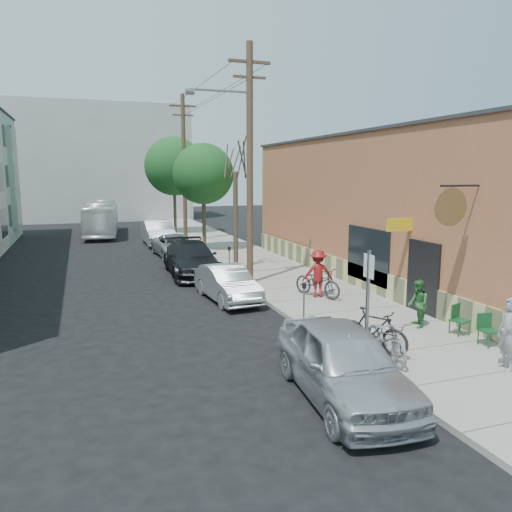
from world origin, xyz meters
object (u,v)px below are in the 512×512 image
object	(u,v)px
parking_meter_far	(229,255)
tree_leafy_mid	(203,174)
car_2	(191,259)
parking_meter_near	(304,295)
cyclist	(318,273)
bus	(101,218)
tree_leafy_far	(174,166)
utility_pole_near	(248,160)
parked_bike_b	(387,339)
tree_bare	(236,221)
patron_green	(418,304)
patio_chair_a	(460,320)
car_1	(227,283)
car_4	(158,233)
car_0	(344,363)
sign_post	(368,294)
patio_chair_b	(489,331)
patron_grey	(508,334)
parked_bike_a	(374,331)

from	to	relation	value
parking_meter_far	tree_leafy_mid	world-z (taller)	tree_leafy_mid
car_2	parking_meter_near	bearing A→B (deg)	-77.12
cyclist	bus	world-z (taller)	bus
tree_leafy_mid	tree_leafy_far	bearing A→B (deg)	90.00
utility_pole_near	parked_bike_b	bearing A→B (deg)	-87.51
tree_bare	patron_green	bearing A→B (deg)	-77.37
tree_bare	patron_green	size ratio (longest dim) A/B	3.25
tree_leafy_mid	patron_green	world-z (taller)	tree_leafy_mid
patio_chair_a	car_1	size ratio (longest dim) A/B	0.21
parked_bike_b	car_1	size ratio (longest dim) A/B	0.50
cyclist	car_4	size ratio (longest dim) A/B	0.36
parked_bike_b	car_0	bearing A→B (deg)	-139.07
sign_post	car_4	bearing A→B (deg)	94.34
tree_bare	cyclist	size ratio (longest dim) A/B	2.62
utility_pole_near	car_0	bearing A→B (deg)	-98.08
parking_meter_far	bus	distance (m)	19.41
patio_chair_a	bus	size ratio (longest dim) A/B	0.09
sign_post	parking_meter_far	bearing A→B (deg)	90.47
car_4	bus	bearing A→B (deg)	115.84
parking_meter_far	cyclist	distance (m)	6.08
patio_chair_b	patron_grey	world-z (taller)	patron_grey
tree_bare	patio_chair_a	size ratio (longest dim) A/B	5.46
utility_pole_near	patron_green	bearing A→B (deg)	-69.73
car_1	bus	xyz separation A→B (m)	(-3.68, 23.39, 0.68)
parking_meter_far	patron_grey	xyz separation A→B (m)	(2.91, -13.89, 0.06)
sign_post	car_2	xyz separation A→B (m)	(-1.81, 12.76, -1.03)
utility_pole_near	cyclist	size ratio (longest dim) A/B	5.46
tree_bare	parked_bike_a	bearing A→B (deg)	-90.10
patron_grey	car_1	world-z (taller)	patron_grey
cyclist	patron_grey	bearing A→B (deg)	112.91
car_0	tree_leafy_far	bearing A→B (deg)	92.11
patio_chair_a	patron_grey	size ratio (longest dim) A/B	0.49
tree_bare	car_1	distance (m)	6.06
sign_post	parking_meter_far	xyz separation A→B (m)	(-0.10, 12.12, -0.85)
parking_meter_near	car_4	size ratio (longest dim) A/B	0.24
car_0	car_2	world-z (taller)	car_0
parked_bike_b	parking_meter_far	bearing A→B (deg)	98.97
utility_pole_near	tree_leafy_mid	xyz separation A→B (m)	(0.41, 9.94, -0.57)
tree_leafy_far	bus	world-z (taller)	tree_leafy_far
car_0	parked_bike_a	bearing A→B (deg)	50.04
parking_meter_far	parked_bike_b	distance (m)	12.35
sign_post	car_0	distance (m)	2.45
cyclist	parked_bike_b	world-z (taller)	cyclist
patio_chair_a	cyclist	distance (m)	5.90
patio_chair_b	tree_bare	bearing A→B (deg)	110.00
car_2	bus	bearing A→B (deg)	103.01
tree_leafy_mid	tree_leafy_far	size ratio (longest dim) A/B	0.86
parked_bike_b	car_1	distance (m)	7.92
parked_bike_a	car_0	size ratio (longest dim) A/B	0.41
parked_bike_a	bus	world-z (taller)	bus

